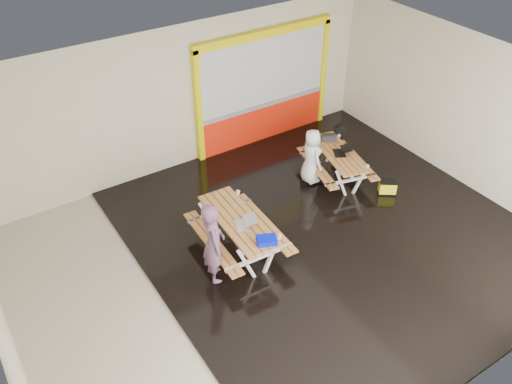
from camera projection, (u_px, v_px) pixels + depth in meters
room at (283, 183)px, 9.69m from camera, size 10.02×8.02×3.52m
deck at (329, 231)px, 11.26m from camera, size 7.50×7.98×0.05m
kiosk at (264, 90)px, 13.49m from camera, size 3.88×0.16×3.00m
picnic_table_left at (238, 227)px, 10.42m from camera, size 1.52×2.17×0.84m
picnic_table_right at (337, 159)px, 12.51m from camera, size 1.67×2.11×0.75m
person_left at (213, 243)px, 9.70m from camera, size 0.60×0.73×1.71m
person_right at (311, 156)px, 12.22m from camera, size 0.50×0.69×1.33m
laptop_left at (245, 223)px, 10.14m from camera, size 0.49×0.47×0.17m
laptop_right at (342, 151)px, 12.35m from camera, size 0.52×0.50×0.17m
blue_pouch at (267, 240)px, 9.74m from camera, size 0.43×0.37×0.11m
toolbox at (329, 138)px, 12.79m from camera, size 0.39×0.33×0.20m
backpack at (339, 132)px, 13.29m from camera, size 0.28×0.26×0.40m
dark_case at (317, 177)px, 12.73m from camera, size 0.37×0.31×0.12m
fluke_bag at (387, 187)px, 12.22m from camera, size 0.47×0.44×0.34m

